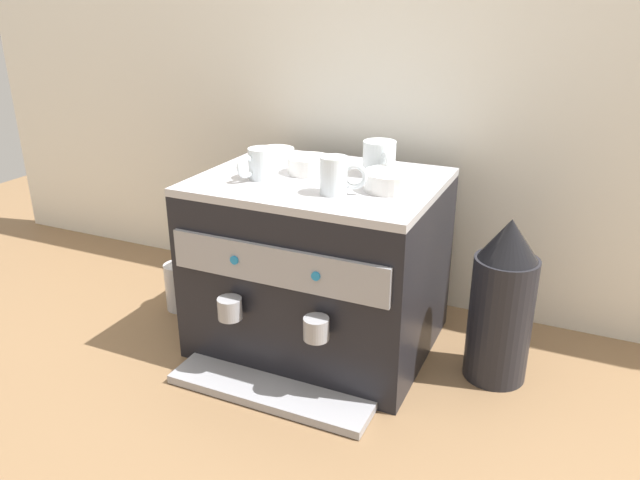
{
  "coord_description": "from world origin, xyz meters",
  "views": [
    {
      "loc": [
        0.59,
        -1.29,
        0.86
      ],
      "look_at": [
        0.0,
        0.0,
        0.28
      ],
      "focal_mm": 34.4,
      "sensor_mm": 36.0,
      "label": 1
    }
  ],
  "objects_px": {
    "espresso_machine": "(319,264)",
    "ceramic_bowl_2": "(392,181)",
    "ceramic_cup_2": "(336,176)",
    "ceramic_bowl_1": "(276,156)",
    "ceramic_bowl_0": "(309,165)",
    "coffee_grinder": "(502,303)",
    "ceramic_cup_0": "(380,159)",
    "ceramic_cup_1": "(261,164)",
    "milk_pitcher": "(180,286)"
  },
  "relations": [
    {
      "from": "espresso_machine",
      "to": "ceramic_bowl_2",
      "type": "bearing_deg",
      "value": -4.13
    },
    {
      "from": "ceramic_cup_2",
      "to": "ceramic_bowl_1",
      "type": "xyz_separation_m",
      "value": [
        -0.25,
        0.18,
        -0.02
      ]
    },
    {
      "from": "ceramic_bowl_0",
      "to": "coffee_grinder",
      "type": "relative_size",
      "value": 0.27
    },
    {
      "from": "ceramic_cup_0",
      "to": "ceramic_cup_2",
      "type": "bearing_deg",
      "value": -101.63
    },
    {
      "from": "ceramic_cup_1",
      "to": "ceramic_cup_2",
      "type": "distance_m",
      "value": 0.21
    },
    {
      "from": "espresso_machine",
      "to": "ceramic_cup_1",
      "type": "height_order",
      "value": "ceramic_cup_1"
    },
    {
      "from": "ceramic_cup_2",
      "to": "ceramic_bowl_0",
      "type": "height_order",
      "value": "ceramic_cup_2"
    },
    {
      "from": "espresso_machine",
      "to": "ceramic_bowl_2",
      "type": "distance_m",
      "value": 0.31
    },
    {
      "from": "ceramic_cup_1",
      "to": "ceramic_bowl_1",
      "type": "xyz_separation_m",
      "value": [
        -0.04,
        0.15,
        -0.02
      ]
    },
    {
      "from": "ceramic_cup_0",
      "to": "milk_pitcher",
      "type": "height_order",
      "value": "ceramic_cup_0"
    },
    {
      "from": "espresso_machine",
      "to": "coffee_grinder",
      "type": "bearing_deg",
      "value": 3.28
    },
    {
      "from": "ceramic_bowl_1",
      "to": "milk_pitcher",
      "type": "distance_m",
      "value": 0.49
    },
    {
      "from": "ceramic_bowl_2",
      "to": "milk_pitcher",
      "type": "xyz_separation_m",
      "value": [
        -0.63,
        0.0,
        -0.39
      ]
    },
    {
      "from": "ceramic_bowl_1",
      "to": "ceramic_bowl_2",
      "type": "bearing_deg",
      "value": -15.56
    },
    {
      "from": "ceramic_cup_0",
      "to": "ceramic_bowl_0",
      "type": "distance_m",
      "value": 0.17
    },
    {
      "from": "ceramic_bowl_2",
      "to": "coffee_grinder",
      "type": "distance_m",
      "value": 0.38
    },
    {
      "from": "ceramic_cup_1",
      "to": "ceramic_bowl_0",
      "type": "distance_m",
      "value": 0.13
    },
    {
      "from": "ceramic_cup_2",
      "to": "ceramic_cup_1",
      "type": "bearing_deg",
      "value": 170.89
    },
    {
      "from": "ceramic_cup_2",
      "to": "espresso_machine",
      "type": "bearing_deg",
      "value": 131.35
    },
    {
      "from": "espresso_machine",
      "to": "coffee_grinder",
      "type": "relative_size",
      "value": 1.42
    },
    {
      "from": "ceramic_cup_2",
      "to": "ceramic_bowl_0",
      "type": "relative_size",
      "value": 0.97
    },
    {
      "from": "coffee_grinder",
      "to": "milk_pitcher",
      "type": "relative_size",
      "value": 2.89
    },
    {
      "from": "ceramic_cup_0",
      "to": "ceramic_bowl_2",
      "type": "height_order",
      "value": "ceramic_cup_0"
    },
    {
      "from": "ceramic_cup_0",
      "to": "ceramic_bowl_1",
      "type": "xyz_separation_m",
      "value": [
        -0.28,
        -0.0,
        -0.02
      ]
    },
    {
      "from": "ceramic_cup_2",
      "to": "ceramic_bowl_1",
      "type": "height_order",
      "value": "ceramic_cup_2"
    },
    {
      "from": "ceramic_cup_1",
      "to": "coffee_grinder",
      "type": "relative_size",
      "value": 0.25
    },
    {
      "from": "espresso_machine",
      "to": "milk_pitcher",
      "type": "distance_m",
      "value": 0.47
    },
    {
      "from": "ceramic_cup_1",
      "to": "ceramic_bowl_1",
      "type": "height_order",
      "value": "ceramic_cup_1"
    },
    {
      "from": "ceramic_cup_0",
      "to": "ceramic_bowl_2",
      "type": "distance_m",
      "value": 0.12
    },
    {
      "from": "espresso_machine",
      "to": "ceramic_bowl_1",
      "type": "xyz_separation_m",
      "value": [
        -0.16,
        0.08,
        0.24
      ]
    },
    {
      "from": "ceramic_bowl_0",
      "to": "ceramic_bowl_2",
      "type": "bearing_deg",
      "value": -11.39
    },
    {
      "from": "ceramic_cup_1",
      "to": "ceramic_bowl_1",
      "type": "distance_m",
      "value": 0.15
    },
    {
      "from": "ceramic_bowl_2",
      "to": "milk_pitcher",
      "type": "relative_size",
      "value": 0.93
    },
    {
      "from": "ceramic_bowl_0",
      "to": "ceramic_bowl_1",
      "type": "height_order",
      "value": "ceramic_bowl_0"
    },
    {
      "from": "ceramic_cup_2",
      "to": "milk_pitcher",
      "type": "distance_m",
      "value": 0.68
    },
    {
      "from": "ceramic_bowl_0",
      "to": "milk_pitcher",
      "type": "relative_size",
      "value": 0.77
    },
    {
      "from": "ceramic_cup_1",
      "to": "coffee_grinder",
      "type": "distance_m",
      "value": 0.65
    },
    {
      "from": "ceramic_cup_0",
      "to": "ceramic_bowl_2",
      "type": "bearing_deg",
      "value": -57.28
    },
    {
      "from": "ceramic_bowl_0",
      "to": "milk_pitcher",
      "type": "xyz_separation_m",
      "value": [
        -0.4,
        -0.04,
        -0.39
      ]
    },
    {
      "from": "espresso_machine",
      "to": "coffee_grinder",
      "type": "distance_m",
      "value": 0.45
    },
    {
      "from": "ceramic_bowl_1",
      "to": "coffee_grinder",
      "type": "height_order",
      "value": "ceramic_bowl_1"
    },
    {
      "from": "ceramic_cup_1",
      "to": "ceramic_bowl_2",
      "type": "relative_size",
      "value": 0.79
    },
    {
      "from": "ceramic_bowl_0",
      "to": "ceramic_bowl_1",
      "type": "xyz_separation_m",
      "value": [
        -0.12,
        0.05,
        -0.0
      ]
    },
    {
      "from": "espresso_machine",
      "to": "ceramic_cup_0",
      "type": "relative_size",
      "value": 5.09
    },
    {
      "from": "espresso_machine",
      "to": "ceramic_bowl_1",
      "type": "bearing_deg",
      "value": 152.72
    },
    {
      "from": "ceramic_bowl_1",
      "to": "ceramic_cup_2",
      "type": "bearing_deg",
      "value": -36.08
    },
    {
      "from": "ceramic_bowl_0",
      "to": "ceramic_bowl_1",
      "type": "relative_size",
      "value": 1.13
    },
    {
      "from": "coffee_grinder",
      "to": "milk_pitcher",
      "type": "xyz_separation_m",
      "value": [
        -0.89,
        -0.03,
        -0.12
      ]
    },
    {
      "from": "espresso_machine",
      "to": "ceramic_cup_1",
      "type": "relative_size",
      "value": 5.62
    },
    {
      "from": "coffee_grinder",
      "to": "milk_pitcher",
      "type": "distance_m",
      "value": 0.9
    }
  ]
}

